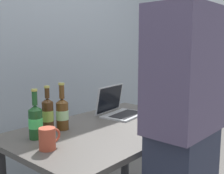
# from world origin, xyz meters

# --- Properties ---
(desk) EXTENTS (1.27, 0.78, 0.75)m
(desk) POSITION_xyz_m (0.00, 0.00, 0.61)
(desk) COLOR #56514C
(desk) RESTS_ON ground
(laptop) EXTENTS (0.35, 0.30, 0.21)m
(laptop) POSITION_xyz_m (0.26, 0.15, 0.80)
(laptop) COLOR #B7BABC
(laptop) RESTS_ON desk
(beer_bottle_green) EXTENTS (0.07, 0.07, 0.28)m
(beer_bottle_green) POSITION_xyz_m (-0.33, 0.20, 0.86)
(beer_bottle_green) COLOR #472B14
(beer_bottle_green) RESTS_ON desk
(beer_bottle_brown) EXTENTS (0.08, 0.08, 0.28)m
(beer_bottle_brown) POSITION_xyz_m (-0.44, 0.15, 0.85)
(beer_bottle_brown) COLOR #1E5123
(beer_bottle_brown) RESTS_ON desk
(beer_bottle_dark) EXTENTS (0.08, 0.08, 0.29)m
(beer_bottle_dark) POSITION_xyz_m (-0.24, 0.17, 0.85)
(beer_bottle_dark) COLOR brown
(beer_bottle_dark) RESTS_ON desk
(person_figure) EXTENTS (0.40, 0.30, 1.66)m
(person_figure) POSITION_xyz_m (-0.12, -0.56, 0.84)
(person_figure) COLOR #2D3347
(person_figure) RESTS_ON ground
(coffee_mug) EXTENTS (0.12, 0.08, 0.11)m
(coffee_mug) POSITION_xyz_m (-0.50, -0.03, 0.80)
(coffee_mug) COLOR #BF4C33
(coffee_mug) RESTS_ON desk
(back_wall) EXTENTS (6.00, 0.10, 2.60)m
(back_wall) POSITION_xyz_m (0.00, 0.90, 1.30)
(back_wall) COLOR #99A3AD
(back_wall) RESTS_ON ground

